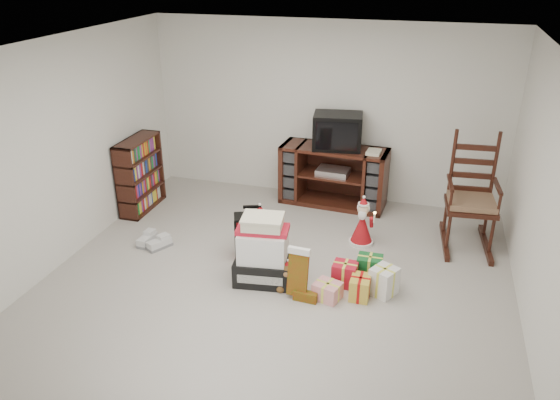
# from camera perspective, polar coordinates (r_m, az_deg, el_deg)

# --- Properties ---
(room) EXTENTS (5.01, 5.01, 2.51)m
(room) POSITION_cam_1_polar(r_m,az_deg,el_deg) (5.44, -0.48, 2.40)
(room) COLOR #BCB6AC
(room) RESTS_ON ground
(tv_stand) EXTENTS (1.50, 0.62, 0.84)m
(tv_stand) POSITION_cam_1_polar(r_m,az_deg,el_deg) (7.70, 5.60, 2.51)
(tv_stand) COLOR #3F1512
(tv_stand) RESTS_ON floor
(bookshelf) EXTENTS (0.28, 0.83, 1.02)m
(bookshelf) POSITION_cam_1_polar(r_m,az_deg,el_deg) (7.74, -14.41, 2.48)
(bookshelf) COLOR #3E1910
(bookshelf) RESTS_ON floor
(rocking_chair) EXTENTS (0.66, 1.00, 1.44)m
(rocking_chair) POSITION_cam_1_polar(r_m,az_deg,el_deg) (6.97, 19.25, -0.62)
(rocking_chair) COLOR #3E1910
(rocking_chair) RESTS_ON floor
(gift_pile) EXTENTS (0.66, 0.52, 0.76)m
(gift_pile) POSITION_cam_1_polar(r_m,az_deg,el_deg) (5.90, -1.78, -5.62)
(gift_pile) COLOR black
(gift_pile) RESTS_ON floor
(red_suitcase) EXTENTS (0.45, 0.34, 0.62)m
(red_suitcase) POSITION_cam_1_polar(r_m,az_deg,el_deg) (6.41, -2.84, -3.73)
(red_suitcase) COLOR maroon
(red_suitcase) RESTS_ON floor
(stocking) EXTENTS (0.28, 0.13, 0.58)m
(stocking) POSITION_cam_1_polar(r_m,az_deg,el_deg) (5.65, 1.89, -7.65)
(stocking) COLOR #0C7210
(stocking) RESTS_ON floor
(teddy_bear) EXTENTS (0.21, 0.19, 0.32)m
(teddy_bear) POSITION_cam_1_polar(r_m,az_deg,el_deg) (5.86, 0.86, -8.10)
(teddy_bear) COLOR brown
(teddy_bear) RESTS_ON floor
(santa_figurine) EXTENTS (0.31, 0.29, 0.63)m
(santa_figurine) POSITION_cam_1_polar(r_m,az_deg,el_deg) (6.74, 8.57, -2.69)
(santa_figurine) COLOR maroon
(santa_figurine) RESTS_ON floor
(mrs_claus_figurine) EXTENTS (0.30, 0.29, 0.62)m
(mrs_claus_figurine) POSITION_cam_1_polar(r_m,az_deg,el_deg) (6.51, -2.08, -3.52)
(mrs_claus_figurine) COLOR maroon
(mrs_claus_figurine) RESTS_ON floor
(sneaker_pair) EXTENTS (0.41, 0.33, 0.11)m
(sneaker_pair) POSITION_cam_1_polar(r_m,az_deg,el_deg) (6.88, -13.10, -4.27)
(sneaker_pair) COLOR silver
(sneaker_pair) RESTS_ON floor
(gift_cluster) EXTENTS (0.72, 0.81, 0.24)m
(gift_cluster) POSITION_cam_1_polar(r_m,az_deg,el_deg) (5.89, 8.25, -8.39)
(gift_cluster) COLOR #B11426
(gift_cluster) RESTS_ON floor
(crt_television) EXTENTS (0.71, 0.55, 0.48)m
(crt_television) POSITION_cam_1_polar(r_m,az_deg,el_deg) (7.48, 6.02, 7.17)
(crt_television) COLOR black
(crt_television) RESTS_ON tv_stand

